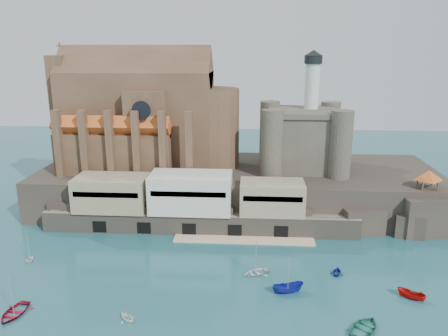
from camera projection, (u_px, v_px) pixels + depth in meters
name	position (u px, v px, depth m)	size (l,w,h in m)	color
ground	(230.00, 284.00, 76.30)	(300.00, 300.00, 0.00)	#194C55
promontory	(237.00, 187.00, 112.83)	(100.00, 36.00, 10.00)	black
quay	(190.00, 204.00, 97.49)	(70.00, 12.00, 13.05)	#6F6659
church	(145.00, 119.00, 112.11)	(47.00, 25.93, 30.51)	#4C3423
castle_keep	(303.00, 136.00, 109.84)	(21.20, 21.20, 29.30)	#423F34
rock_outcrop	(424.00, 214.00, 97.39)	(14.50, 10.50, 8.70)	black
pavilion	(428.00, 176.00, 95.20)	(6.40, 6.40, 5.40)	#4C3423
boat_0	(14.00, 314.00, 67.63)	(4.39, 1.27, 6.14)	maroon
boat_1	(127.00, 320.00, 66.34)	(2.71, 1.65, 3.14)	white
boat_2	(288.00, 292.00, 73.69)	(2.04, 2.09, 5.41)	navy
boat_3	(364.00, 330.00, 63.96)	(4.57, 1.33, 6.40)	#1C664D
boat_4	(30.00, 261.00, 84.55)	(2.44, 1.49, 2.83)	white
boat_5	(411.00, 298.00, 71.92)	(1.71, 1.76, 4.55)	#AE0B07
boat_6	(256.00, 274.00, 79.77)	(3.57, 1.04, 5.00)	white
boat_7	(337.00, 274.00, 79.56)	(2.79, 1.70, 3.23)	navy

